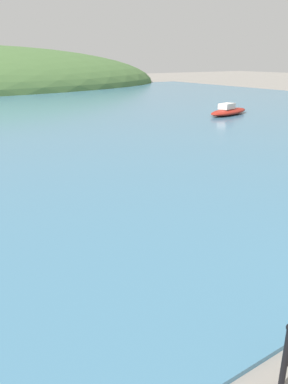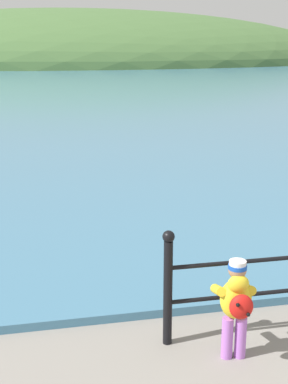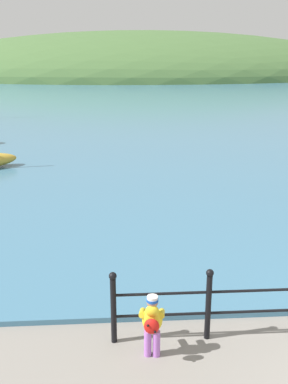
# 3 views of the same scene
# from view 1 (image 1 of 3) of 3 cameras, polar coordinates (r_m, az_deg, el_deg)

# --- Properties ---
(water) EXTENTS (80.00, 60.00, 0.10)m
(water) POSITION_cam_1_polar(r_m,az_deg,el_deg) (34.38, -18.78, 11.03)
(water) COLOR teal
(water) RESTS_ON ground
(boat_red_dinghy) EXTENTS (5.12, 2.71, 0.98)m
(boat_red_dinghy) POSITION_cam_1_polar(r_m,az_deg,el_deg) (33.17, 12.74, 11.94)
(boat_red_dinghy) COLOR maroon
(boat_red_dinghy) RESTS_ON water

